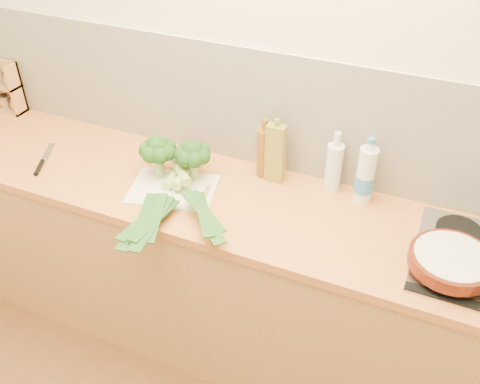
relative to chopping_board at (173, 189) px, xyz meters
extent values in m
plane|color=beige|center=(0.27, 0.35, 0.39)|extent=(3.50, 0.00, 3.50)
cube|color=silver|center=(0.27, 0.34, 0.26)|extent=(3.20, 0.02, 0.54)
cube|color=#AB7647|center=(0.27, 0.05, -0.48)|extent=(3.20, 0.60, 0.86)
cube|color=#CA773B|center=(0.27, 0.05, -0.03)|extent=(3.20, 0.62, 0.04)
cylinder|color=black|center=(1.14, -0.07, 0.02)|extent=(0.17, 0.17, 0.03)
cylinder|color=black|center=(1.14, 0.17, 0.02)|extent=(0.17, 0.17, 0.03)
cube|color=white|center=(0.00, 0.00, 0.00)|extent=(0.41, 0.34, 0.01)
cylinder|color=#90A660|center=(-0.10, 0.06, 0.05)|extent=(0.04, 0.04, 0.09)
sphere|color=black|center=(-0.10, 0.06, 0.15)|extent=(0.10, 0.10, 0.10)
sphere|color=black|center=(-0.05, 0.06, 0.14)|extent=(0.07, 0.07, 0.07)
sphere|color=black|center=(-0.07, 0.09, 0.14)|extent=(0.07, 0.07, 0.07)
sphere|color=black|center=(-0.11, 0.10, 0.14)|extent=(0.07, 0.07, 0.07)
sphere|color=black|center=(-0.14, 0.08, 0.14)|extent=(0.07, 0.07, 0.07)
sphere|color=black|center=(-0.14, 0.04, 0.14)|extent=(0.07, 0.07, 0.07)
sphere|color=black|center=(-0.11, 0.02, 0.14)|extent=(0.07, 0.07, 0.07)
sphere|color=black|center=(-0.07, 0.02, 0.14)|extent=(0.07, 0.07, 0.07)
cylinder|color=#90A660|center=(0.05, 0.10, 0.05)|extent=(0.04, 0.04, 0.08)
sphere|color=black|center=(0.05, 0.10, 0.15)|extent=(0.10, 0.10, 0.10)
sphere|color=black|center=(0.09, 0.10, 0.13)|extent=(0.07, 0.07, 0.07)
sphere|color=black|center=(0.08, 0.13, 0.13)|extent=(0.07, 0.07, 0.07)
sphere|color=black|center=(0.04, 0.14, 0.13)|extent=(0.07, 0.07, 0.07)
sphere|color=black|center=(0.01, 0.12, 0.13)|extent=(0.07, 0.07, 0.07)
sphere|color=black|center=(0.01, 0.08, 0.13)|extent=(0.07, 0.07, 0.07)
sphere|color=black|center=(0.04, 0.06, 0.13)|extent=(0.07, 0.07, 0.07)
sphere|color=black|center=(0.08, 0.06, 0.13)|extent=(0.07, 0.07, 0.07)
cylinder|color=white|center=(-0.04, 0.18, 0.03)|extent=(0.05, 0.13, 0.04)
cylinder|color=#92B55A|center=(-0.02, 0.05, 0.03)|extent=(0.06, 0.16, 0.04)
cube|color=#173F16|center=(0.01, -0.25, 0.03)|extent=(0.06, 0.30, 0.02)
cube|color=#173F16|center=(0.01, -0.27, 0.03)|extent=(0.09, 0.34, 0.01)
cube|color=#173F16|center=(0.01, -0.24, 0.03)|extent=(0.13, 0.28, 0.02)
cylinder|color=white|center=(0.01, 0.16, 0.05)|extent=(0.06, 0.12, 0.04)
cylinder|color=#92B55A|center=(0.03, 0.04, 0.05)|extent=(0.06, 0.15, 0.04)
cube|color=#173F16|center=(0.07, -0.26, 0.05)|extent=(0.06, 0.30, 0.02)
cube|color=#173F16|center=(0.07, -0.28, 0.05)|extent=(0.10, 0.34, 0.01)
cube|color=#173F16|center=(0.07, -0.25, 0.05)|extent=(0.14, 0.28, 0.02)
cylinder|color=white|center=(-0.05, 0.12, 0.06)|extent=(0.11, 0.11, 0.04)
cylinder|color=#92B55A|center=(0.03, 0.04, 0.06)|extent=(0.13, 0.13, 0.04)
cube|color=#173F16|center=(0.23, -0.17, 0.06)|extent=(0.21, 0.27, 0.02)
cube|color=#173F16|center=(0.25, -0.18, 0.07)|extent=(0.28, 0.28, 0.01)
cube|color=#173F16|center=(0.23, -0.16, 0.07)|extent=(0.26, 0.19, 0.02)
cube|color=silver|center=(-0.69, 0.02, 0.00)|extent=(0.10, 0.16, 0.00)
cylinder|color=black|center=(-0.63, -0.10, 0.00)|extent=(0.06, 0.11, 0.02)
cylinder|color=#511B0D|center=(1.13, -0.05, 0.06)|extent=(0.29, 0.29, 0.05)
cylinder|color=beige|center=(1.13, -0.05, 0.08)|extent=(0.26, 0.26, 0.00)
cube|color=tan|center=(-1.18, 0.32, 0.13)|extent=(0.23, 0.01, 0.27)
cube|color=tan|center=(-1.18, 0.28, 0.00)|extent=(0.23, 0.09, 0.01)
cube|color=tan|center=(-1.18, 0.28, 0.14)|extent=(0.23, 0.09, 0.01)
cube|color=tan|center=(-1.07, 0.28, 0.13)|extent=(0.01, 0.09, 0.27)
cylinder|color=gray|center=(-1.18, 0.28, 0.04)|extent=(0.04, 0.04, 0.06)
cylinder|color=gray|center=(-1.11, 0.28, 0.04)|extent=(0.04, 0.04, 0.06)
cylinder|color=gray|center=(-1.11, 0.28, 0.18)|extent=(0.04, 0.04, 0.06)
cube|color=olive|center=(0.37, 0.25, 0.13)|extent=(0.08, 0.05, 0.27)
cylinder|color=olive|center=(0.37, 0.25, 0.28)|extent=(0.02, 0.02, 0.03)
cylinder|color=silver|center=(0.61, 0.28, 0.10)|extent=(0.07, 0.07, 0.21)
cylinder|color=silver|center=(0.61, 0.28, 0.24)|extent=(0.03, 0.03, 0.06)
cylinder|color=brown|center=(0.31, 0.26, 0.11)|extent=(0.06, 0.06, 0.23)
cylinder|color=brown|center=(0.31, 0.26, 0.25)|extent=(0.03, 0.03, 0.05)
cylinder|color=silver|center=(0.75, 0.25, 0.12)|extent=(0.08, 0.08, 0.25)
cylinder|color=silver|center=(0.75, 0.25, 0.26)|extent=(0.03, 0.03, 0.03)
cylinder|color=teal|center=(0.75, 0.25, 0.08)|extent=(0.08, 0.08, 0.07)
camera|label=1|loc=(1.00, -1.57, 1.34)|focal=40.00mm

